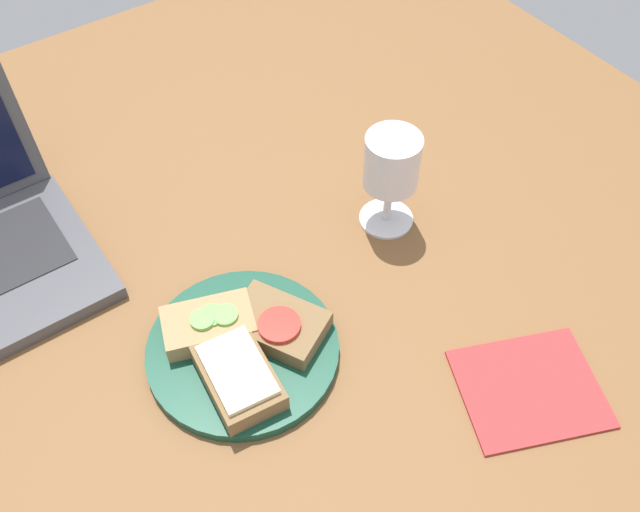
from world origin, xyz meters
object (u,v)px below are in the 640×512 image
object	(u,v)px
plate	(243,350)
wine_glass	(392,165)
sandwich_with_cucumber	(208,323)
sandwich_with_tomato	(278,324)
sandwich_with_cheese	(238,376)
napkin	(529,388)

from	to	relation	value
plate	wine_glass	distance (cm)	28.99
sandwich_with_cucumber	plate	bearing A→B (deg)	-65.20
plate	sandwich_with_tomato	world-z (taller)	sandwich_with_tomato
sandwich_with_cucumber	sandwich_with_cheese	distance (cm)	8.05
wine_glass	napkin	size ratio (longest dim) A/B	0.92
sandwich_with_cucumber	wine_glass	world-z (taller)	wine_glass
wine_glass	napkin	xyz separation A→B (cm)	(-2.77, -29.33, -9.76)
plate	sandwich_with_cucumber	xyz separation A→B (cm)	(-1.94, 4.20, 2.06)
sandwich_with_tomato	napkin	world-z (taller)	sandwich_with_tomato
wine_glass	napkin	distance (cm)	31.03
sandwich_with_tomato	sandwich_with_cheese	world-z (taller)	sandwich_with_cheese
sandwich_with_cucumber	sandwich_with_cheese	size ratio (longest dim) A/B	1.02
sandwich_with_cheese	sandwich_with_cucumber	bearing A→B (deg)	84.80
sandwich_with_cucumber	wine_glass	distance (cm)	29.52
sandwich_with_cheese	wine_glass	xyz separation A→B (cm)	(29.22, 10.91, 7.05)
plate	napkin	world-z (taller)	plate
sandwich_with_cucumber	napkin	distance (cm)	36.97
sandwich_with_tomato	napkin	distance (cm)	29.11
sandwich_with_tomato	sandwich_with_cheese	bearing A→B (deg)	-155.35
sandwich_with_tomato	wine_glass	xyz separation A→B (cm)	(21.94, 7.57, 7.27)
plate	wine_glass	size ratio (longest dim) A/B	1.56
sandwich_with_cheese	napkin	bearing A→B (deg)	-34.86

